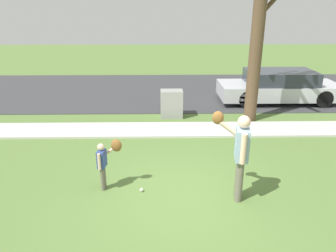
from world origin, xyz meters
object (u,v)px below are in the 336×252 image
utility_cabinet (172,104)px  parked_sedan_silver (279,87)px  person_child (106,158)px  baseball (141,190)px  person_adult (239,149)px  street_tree_near (259,22)px

utility_cabinet → parked_sedan_silver: (4.24, 1.75, 0.16)m
person_child → baseball: size_ratio=14.28×
person_adult → baseball: 2.13m
baseball → parked_sedan_silver: 8.16m
person_child → utility_cabinet: 4.77m
person_adult → baseball: size_ratio=23.11×
person_child → street_tree_near: (4.02, 4.17, 2.43)m
person_child → parked_sedan_silver: (5.68, 6.29, -0.06)m
person_adult → street_tree_near: street_tree_near is taller
utility_cabinet → street_tree_near: 3.72m
baseball → utility_cabinet: size_ratio=0.08×
baseball → utility_cabinet: 4.76m
person_child → parked_sedan_silver: 8.47m
person_adult → baseball: person_adult is taller
street_tree_near → parked_sedan_silver: (1.66, 2.12, -2.49)m
person_child → street_tree_near: 6.28m
street_tree_near → parked_sedan_silver: bearing=52.1°
parked_sedan_silver → baseball: bearing=52.3°
baseball → parked_sedan_silver: bearing=52.3°
street_tree_near → parked_sedan_silver: street_tree_near is taller
person_child → baseball: (0.70, -0.15, -0.65)m
baseball → utility_cabinet: utility_cabinet is taller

